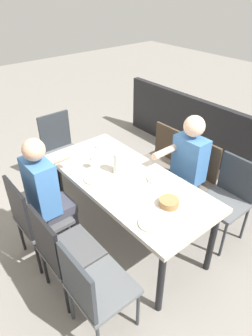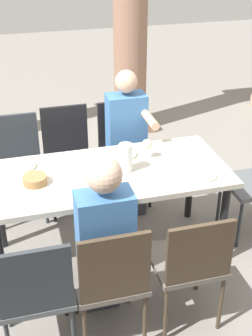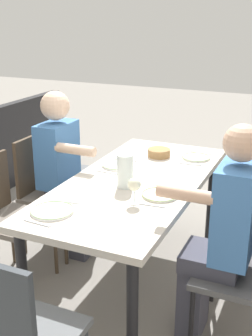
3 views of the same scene
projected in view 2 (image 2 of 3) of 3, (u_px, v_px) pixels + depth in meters
ground_plane at (109, 253)px, 3.78m from camera, size 16.00×16.00×0.00m
dining_table at (107, 181)px, 3.44m from camera, size 1.81×0.82×0.77m
chair_west_north at (18, 161)px, 4.09m from camera, size 0.44×0.44×0.91m
chair_west_south at (35, 290)px, 2.68m from camera, size 0.44×0.44×0.92m
chair_mid_north at (68, 153)px, 4.18m from camera, size 0.44×0.44×0.94m
chair_mid_south at (111, 277)px, 2.79m from camera, size 0.44×0.44×0.92m
chair_east_north at (123, 147)px, 4.31m from camera, size 0.44×0.44×0.94m
chair_east_south at (190, 261)px, 2.91m from camera, size 0.44×0.44×0.90m
diner_woman_green at (128, 139)px, 4.07m from camera, size 0.34×0.49×1.30m
diner_man_white at (104, 237)px, 2.86m from camera, size 0.35×0.50×1.28m
stone_column_centre at (130, 21)px, 5.34m from camera, size 0.52×0.52×2.72m
plate_0 at (23, 166)px, 3.47m from camera, size 0.21×0.21×0.02m
fork_0 at (2, 169)px, 3.44m from camera, size 0.04×0.17×0.01m
spoon_0 at (43, 164)px, 3.51m from camera, size 0.03×0.17×0.01m
plate_1 at (87, 190)px, 3.17m from camera, size 0.22×0.22×0.02m
fork_1 at (65, 194)px, 3.14m from camera, size 0.03×0.17×0.01m
spoon_1 at (108, 188)px, 3.20m from camera, size 0.03×0.17×0.01m
plate_2 at (123, 153)px, 3.64m from camera, size 0.22×0.22×0.02m
wine_glass_2 at (147, 145)px, 3.55m from camera, size 0.08×0.08×0.16m
fork_2 at (105, 156)px, 3.61m from camera, size 0.02×0.17×0.01m
spoon_2 at (142, 152)px, 3.68m from camera, size 0.03×0.17×0.01m
plate_3 at (200, 175)px, 3.36m from camera, size 0.24×0.24×0.02m
fork_3 at (181, 178)px, 3.32m from camera, size 0.03×0.17×0.01m
spoon_3 at (219, 173)px, 3.39m from camera, size 0.03×0.17×0.01m
water_pitcher at (126, 159)px, 3.38m from camera, size 0.10×0.10×0.21m
bread_basket at (35, 180)px, 3.25m from camera, size 0.17×0.17×0.06m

